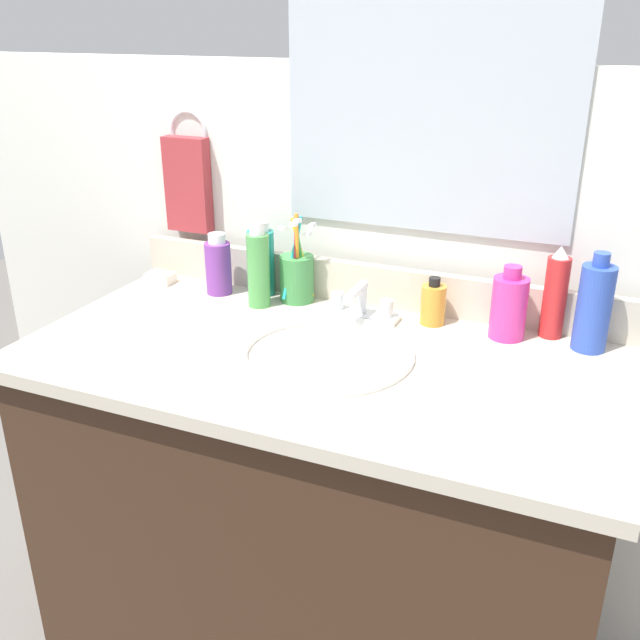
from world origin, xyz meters
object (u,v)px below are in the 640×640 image
(bottle_cream_purple, at_px, (218,266))
(hand_towel, at_px, (188,185))
(faucet, at_px, (361,306))
(bottle_mouthwash_teal, at_px, (261,261))
(bottle_shampoo_blue, at_px, (594,307))
(bottle_toner_green, at_px, (258,268))
(bottle_spray_red, at_px, (555,295))
(cup_green, at_px, (297,276))
(bottle_soap_pink, at_px, (509,306))
(soap_bar, at_px, (161,278))
(bottle_oil_amber, at_px, (433,304))

(bottle_cream_purple, bearing_deg, hand_towel, 144.05)
(faucet, relative_size, bottle_mouthwash_teal, 0.95)
(bottle_shampoo_blue, relative_size, bottle_mouthwash_teal, 1.14)
(bottle_toner_green, distance_m, bottle_spray_red, 0.61)
(faucet, distance_m, bottle_cream_purple, 0.35)
(bottle_cream_purple, xyz_separation_m, cup_green, (0.18, 0.03, -0.01))
(hand_towel, xyz_separation_m, faucet, (0.48, -0.11, -0.19))
(bottle_cream_purple, distance_m, bottle_toner_green, 0.13)
(bottle_cream_purple, bearing_deg, bottle_mouthwash_teal, 20.25)
(bottle_soap_pink, bearing_deg, faucet, -175.05)
(faucet, relative_size, bottle_soap_pink, 1.09)
(hand_towel, relative_size, bottle_toner_green, 1.18)
(bottle_mouthwash_teal, height_order, bottle_cream_purple, bottle_mouthwash_teal)
(faucet, bearing_deg, bottle_shampoo_blue, 4.01)
(bottle_shampoo_blue, xyz_separation_m, soap_bar, (-0.96, -0.01, -0.07))
(bottle_oil_amber, distance_m, soap_bar, 0.66)
(hand_towel, xyz_separation_m, bottle_oil_amber, (0.62, -0.07, -0.18))
(bottle_spray_red, bearing_deg, bottle_toner_green, -172.24)
(bottle_shampoo_blue, xyz_separation_m, bottle_cream_purple, (-0.80, -0.01, -0.02))
(bottle_spray_red, xyz_separation_m, bottle_oil_amber, (-0.23, -0.03, -0.04))
(faucet, distance_m, soap_bar, 0.51)
(hand_towel, xyz_separation_m, bottle_cream_purple, (0.13, -0.09, -0.16))
(bottle_mouthwash_teal, xyz_separation_m, bottle_spray_red, (0.63, 0.01, 0.01))
(bottle_shampoo_blue, height_order, cup_green, cup_green)
(bottle_cream_purple, bearing_deg, bottle_toner_green, -15.62)
(bottle_spray_red, height_order, bottle_oil_amber, bottle_spray_red)
(bottle_soap_pink, xyz_separation_m, bottle_oil_amber, (-0.15, 0.01, -0.02))
(bottle_shampoo_blue, bearing_deg, bottle_soap_pink, -177.84)
(bottle_soap_pink, relative_size, bottle_toner_green, 0.79)
(cup_green, bearing_deg, bottle_soap_pink, -2.13)
(bottle_soap_pink, height_order, bottle_oil_amber, bottle_soap_pink)
(bottle_toner_green, bearing_deg, hand_towel, 153.07)
(bottle_shampoo_blue, height_order, bottle_mouthwash_teal, bottle_shampoo_blue)
(faucet, height_order, bottle_mouthwash_teal, bottle_mouthwash_teal)
(bottle_soap_pink, distance_m, bottle_toner_green, 0.53)
(cup_green, bearing_deg, bottle_spray_red, 2.41)
(faucet, bearing_deg, soap_bar, 177.70)
(hand_towel, height_order, soap_bar, hand_towel)
(bottle_oil_amber, xyz_separation_m, cup_green, (-0.31, 0.01, 0.01))
(soap_bar, bearing_deg, bottle_mouthwash_teal, 6.77)
(bottle_shampoo_blue, bearing_deg, cup_green, 178.94)
(bottle_spray_red, xyz_separation_m, cup_green, (-0.54, -0.02, -0.03))
(bottle_shampoo_blue, distance_m, bottle_oil_amber, 0.31)
(faucet, height_order, bottle_cream_purple, bottle_cream_purple)
(faucet, bearing_deg, bottle_mouthwash_teal, 168.83)
(faucet, relative_size, cup_green, 0.80)
(bottle_toner_green, bearing_deg, bottle_cream_purple, 164.38)
(hand_towel, distance_m, bottle_mouthwash_teal, 0.27)
(bottle_oil_amber, bearing_deg, bottle_mouthwash_teal, 177.69)
(hand_towel, bearing_deg, faucet, -12.89)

